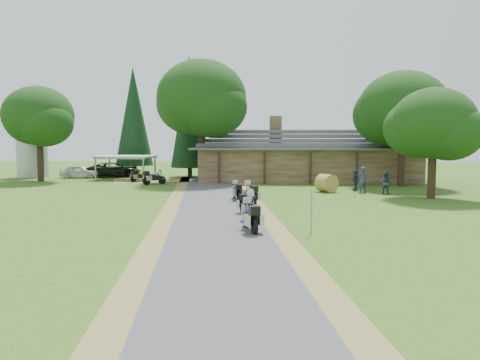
# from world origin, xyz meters

# --- Properties ---
(ground) EXTENTS (120.00, 120.00, 0.00)m
(ground) POSITION_xyz_m (0.00, 0.00, 0.00)
(ground) COLOR #355718
(ground) RESTS_ON ground
(driveway) EXTENTS (51.95, 51.95, 0.00)m
(driveway) POSITION_xyz_m (-0.50, 4.00, 0.00)
(driveway) COLOR #444547
(driveway) RESTS_ON ground
(lodge) EXTENTS (21.40, 9.40, 4.90)m
(lodge) POSITION_xyz_m (6.00, 24.00, 2.45)
(lodge) COLOR brown
(lodge) RESTS_ON ground
(silo) EXTENTS (3.07, 3.07, 6.22)m
(silo) POSITION_xyz_m (-22.15, 25.45, 3.11)
(silo) COLOR gray
(silo) RESTS_ON ground
(carport) EXTENTS (5.76, 4.17, 2.34)m
(carport) POSITION_xyz_m (-11.64, 23.42, 1.17)
(carport) COLOR white
(carport) RESTS_ON ground
(car_white_sedan) EXTENTS (2.27, 5.15, 1.70)m
(car_white_sedan) POSITION_xyz_m (-16.79, 24.77, 0.85)
(car_white_sedan) COLOR silver
(car_white_sedan) RESTS_ON ground
(car_dark_suv) EXTENTS (3.83, 6.40, 2.29)m
(car_dark_suv) POSITION_xyz_m (-13.76, 26.11, 1.14)
(car_dark_suv) COLOR black
(car_dark_suv) RESTS_ON ground
(motorcycle_row_a) EXTENTS (1.17, 2.10, 1.37)m
(motorcycle_row_a) POSITION_xyz_m (1.67, -1.71, 0.68)
(motorcycle_row_a) COLOR navy
(motorcycle_row_a) RESTS_ON ground
(motorcycle_row_b) EXTENTS (0.64, 1.88, 1.28)m
(motorcycle_row_b) POSITION_xyz_m (1.53, 1.35, 0.64)
(motorcycle_row_b) COLOR #A8AAAF
(motorcycle_row_b) RESTS_ON ground
(motorcycle_row_c) EXTENTS (1.03, 1.82, 1.19)m
(motorcycle_row_c) POSITION_xyz_m (1.29, 3.57, 0.59)
(motorcycle_row_c) COLOR #DFAC06
(motorcycle_row_c) RESTS_ON ground
(motorcycle_row_d) EXTENTS (1.27, 2.14, 1.39)m
(motorcycle_row_d) POSITION_xyz_m (1.32, 6.36, 0.69)
(motorcycle_row_d) COLOR #C1521C
(motorcycle_row_d) RESTS_ON ground
(motorcycle_row_e) EXTENTS (1.03, 1.86, 1.21)m
(motorcycle_row_e) POSITION_xyz_m (0.33, 8.57, 0.61)
(motorcycle_row_e) COLOR black
(motorcycle_row_e) RESTS_ON ground
(motorcycle_carport_a) EXTENTS (1.48, 1.68, 1.16)m
(motorcycle_carport_a) POSITION_xyz_m (-9.62, 20.97, 0.58)
(motorcycle_carport_a) COLOR #E2D102
(motorcycle_carport_a) RESTS_ON ground
(motorcycle_carport_b) EXTENTS (1.88, 1.85, 1.36)m
(motorcycle_carport_b) POSITION_xyz_m (-7.55, 18.39, 0.68)
(motorcycle_carport_b) COLOR gray
(motorcycle_carport_b) RESTS_ON ground
(person_a) EXTENTS (0.73, 0.60, 2.25)m
(person_a) POSITION_xyz_m (9.32, 13.42, 1.12)
(person_a) COLOR #323D5B
(person_a) RESTS_ON ground
(person_b) EXTENTS (0.67, 0.64, 1.90)m
(person_b) POSITION_xyz_m (10.80, 12.58, 0.95)
(person_b) COLOR #323D5B
(person_b) RESTS_ON ground
(person_c) EXTENTS (0.61, 0.65, 1.87)m
(person_c) POSITION_xyz_m (9.04, 14.74, 0.93)
(person_c) COLOR #323D5B
(person_c) RESTS_ON ground
(hay_bale) EXTENTS (1.77, 1.74, 1.33)m
(hay_bale) POSITION_xyz_m (6.72, 13.59, 0.67)
(hay_bale) COLOR olive
(hay_bale) RESTS_ON ground
(sign_post) EXTENTS (0.34, 0.06, 1.90)m
(sign_post) POSITION_xyz_m (4.24, -2.14, 0.95)
(sign_post) COLOR gray
(sign_post) RESTS_ON ground
(oak_lodge_left) EXTENTS (8.13, 8.13, 12.43)m
(oak_lodge_left) POSITION_xyz_m (-3.77, 21.12, 6.22)
(oak_lodge_left) COLOR black
(oak_lodge_left) RESTS_ON ground
(oak_lodge_right) EXTENTS (7.47, 7.47, 10.38)m
(oak_lodge_right) POSITION_xyz_m (13.50, 18.48, 5.19)
(oak_lodge_right) COLOR black
(oak_lodge_right) RESTS_ON ground
(oak_driveway) EXTENTS (5.54, 5.54, 8.04)m
(oak_driveway) POSITION_xyz_m (13.25, 10.29, 4.02)
(oak_driveway) COLOR black
(oak_driveway) RESTS_ON ground
(oak_silo) EXTENTS (6.41, 6.41, 9.88)m
(oak_silo) POSITION_xyz_m (-18.99, 20.84, 4.94)
(oak_silo) COLOR black
(oak_silo) RESTS_ON ground
(cedar_near) EXTENTS (3.93, 3.93, 12.51)m
(cedar_near) POSITION_xyz_m (-5.87, 26.68, 6.26)
(cedar_near) COLOR black
(cedar_near) RESTS_ON ground
(cedar_far) EXTENTS (4.09, 4.09, 11.77)m
(cedar_far) POSITION_xyz_m (-12.43, 29.04, 5.89)
(cedar_far) COLOR black
(cedar_far) RESTS_ON ground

